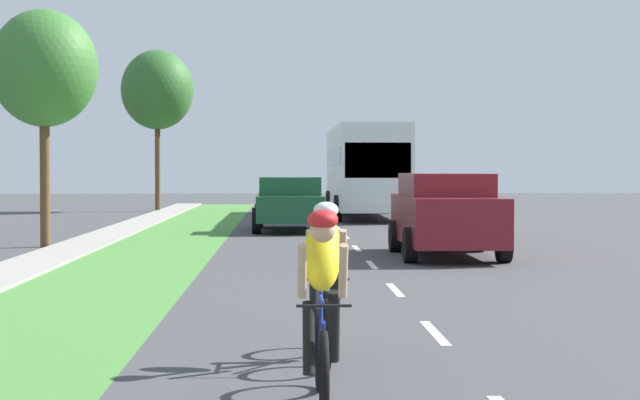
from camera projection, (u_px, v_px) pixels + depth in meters
ground_plane at (370, 263)px, 21.10m from camera, size 120.00×120.00×0.00m
grass_verge at (136, 264)px, 20.94m from camera, size 2.78×70.00×0.01m
sidewalk_concrete at (33, 264)px, 20.87m from camera, size 1.29×70.00×0.10m
lane_markings_center at (356, 248)px, 25.10m from camera, size 0.12×53.49×0.01m
cyclist_lead at (322, 304)px, 8.44m from camera, size 0.42×1.72×1.58m
cyclist_trailing at (325, 279)px, 10.36m from camera, size 0.42×1.72×1.58m
suv_maroon at (446, 213)px, 22.70m from camera, size 2.15×4.70×1.79m
pickup_dark_green at (290, 204)px, 32.14m from camera, size 2.22×5.10×1.64m
bus_white at (365, 166)px, 41.47m from camera, size 2.78×11.60×3.48m
street_tree_near at (44, 69)px, 25.37m from camera, size 2.57×2.57×5.72m
street_tree_far at (157, 90)px, 46.88m from camera, size 3.21×3.21×7.17m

